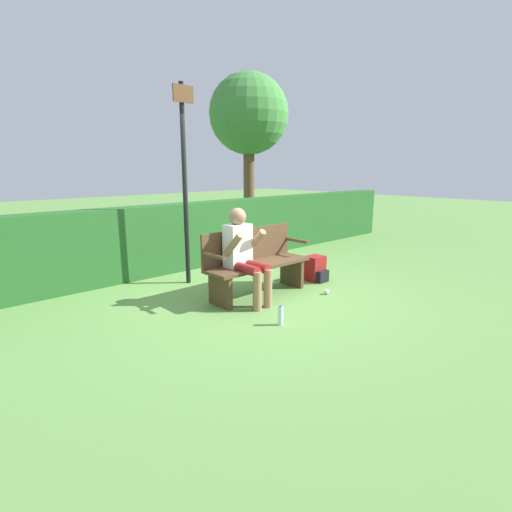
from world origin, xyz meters
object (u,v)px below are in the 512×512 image
person_seated (244,251)px  signpost (185,177)px  backpack (315,269)px  water_bottle (280,316)px  park_bench (256,262)px  tree (249,116)px

person_seated → signpost: bearing=91.4°
backpack → person_seated: bearing=-180.0°
signpost → water_bottle: bearing=-95.1°
signpost → backpack: bearing=-39.4°
park_bench → tree: tree is taller
park_bench → tree: (3.64, 4.16, 2.60)m
park_bench → water_bottle: park_bench is taller
person_seated → tree: (3.98, 4.30, 2.38)m
backpack → signpost: (-1.54, 1.27, 1.43)m
park_bench → signpost: 1.65m
person_seated → park_bench: bearing=22.1°
park_bench → person_seated: bearing=-157.9°
backpack → tree: size_ratio=0.09×
park_bench → signpost: bearing=108.3°
backpack → park_bench: bearing=173.3°
water_bottle → tree: 7.30m
park_bench → signpost: size_ratio=0.55×
water_bottle → signpost: (0.19, 2.15, 1.51)m
backpack → tree: tree is taller
park_bench → signpost: signpost is taller
park_bench → person_seated: size_ratio=1.29×
backpack → signpost: bearing=140.6°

